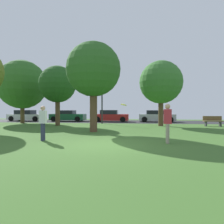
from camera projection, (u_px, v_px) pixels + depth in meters
The scene contains 15 objects.
ground_plane at pixel (105, 144), 8.72m from camera, with size 44.00×44.00×0.00m, color #3D6628.
road_strip at pixel (126, 122), 24.59m from camera, with size 44.00×6.40×0.01m, color #28282B.
birch_tree_lone at pixel (58, 85), 18.78m from camera, with size 3.41×3.41×5.53m.
oak_tree_right at pixel (161, 82), 18.25m from camera, with size 3.86×3.86×5.88m.
maple_tree_far at pixel (93, 70), 13.50m from camera, with size 3.64×3.64×5.99m.
oak_tree_left at pixel (22, 85), 21.97m from camera, with size 5.24×5.24×6.81m.
person_thrower at pixel (43, 121), 9.74m from camera, with size 0.32×0.30×1.67m.
person_catcher at pixel (168, 121), 8.94m from camera, with size 0.32×0.30×1.75m.
frisbee_disc at pixel (124, 105), 9.20m from camera, with size 0.36×0.36×0.09m.
parked_car_white at pixel (27, 116), 26.20m from camera, with size 4.56×2.05×1.39m.
parked_car_green at pixel (68, 116), 25.53m from camera, with size 4.32×2.05×1.37m.
parked_car_red at pixel (111, 116), 24.61m from camera, with size 4.26×1.93×1.40m.
parked_car_silver at pixel (156, 116), 24.24m from camera, with size 4.23×2.00×1.38m.
park_bench at pixel (213, 121), 17.92m from camera, with size 1.60×0.45×0.90m.
street_lamp_post at pixel (102, 102), 21.08m from camera, with size 0.14×0.14×4.50m, color #2D2D33.
Camera 1 is at (1.40, -8.59, 1.51)m, focal length 32.53 mm.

